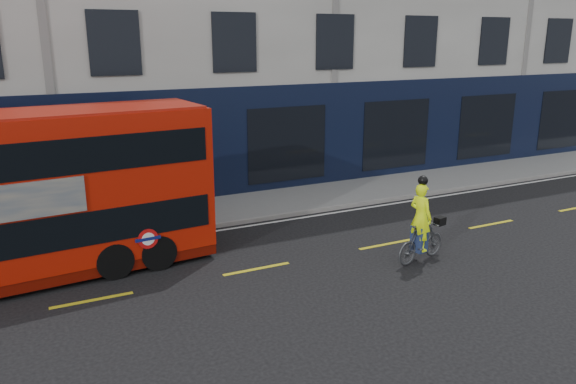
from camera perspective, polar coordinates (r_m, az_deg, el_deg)
ground at (r=12.18m, az=-18.35°, el=-13.25°), size 120.00×120.00×0.00m
pavement at (r=18.14m, az=-21.33°, el=-3.70°), size 60.00×3.00×0.12m
kerb at (r=16.72m, az=-20.85°, el=-5.23°), size 60.00×0.12×0.13m
road_edge_line at (r=16.46m, az=-20.72°, el=-5.78°), size 58.00×0.10×0.01m
lane_dashes at (r=13.51m, az=-19.28°, el=-10.34°), size 58.00×0.12×0.01m
cyclist at (r=14.98m, az=13.37°, el=-4.06°), size 1.79×0.84×2.33m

